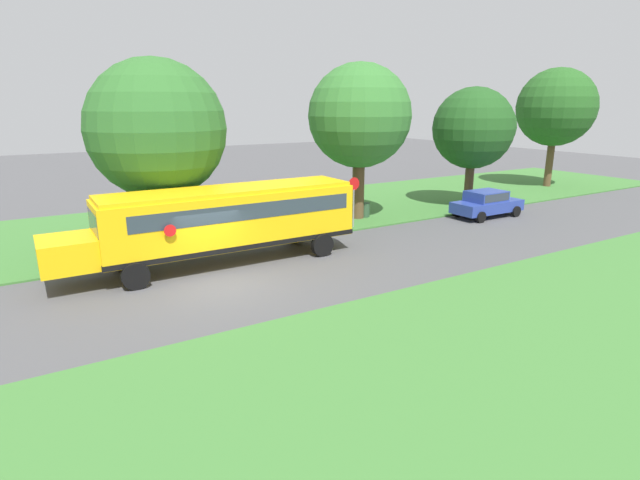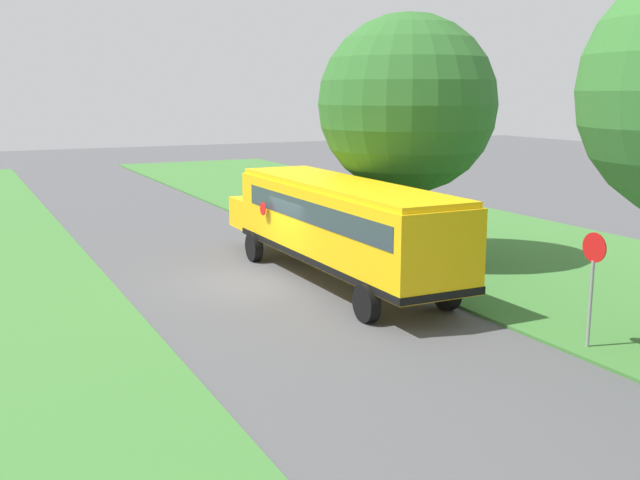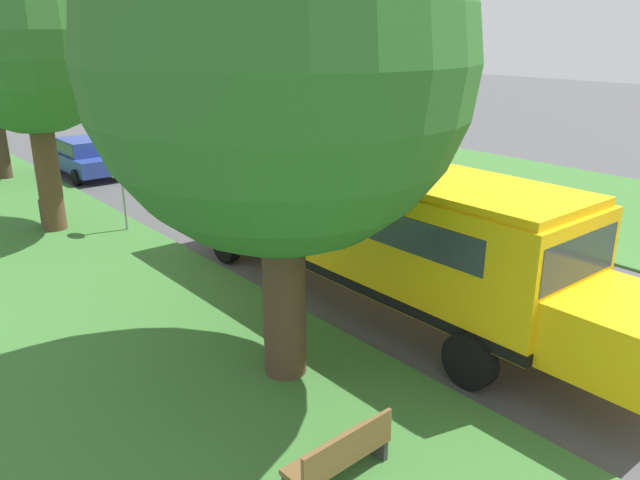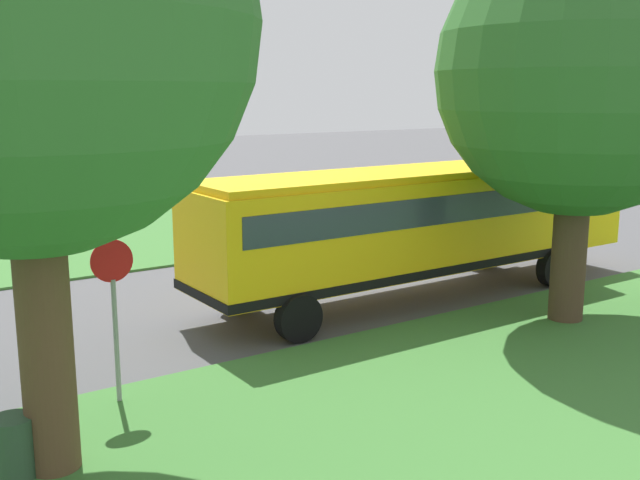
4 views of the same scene
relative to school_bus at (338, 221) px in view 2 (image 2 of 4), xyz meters
name	(u,v)px [view 2 (image 2 of 4)]	position (x,y,z in m)	size (l,w,h in m)	color
ground_plane	(254,282)	(2.36, -1.14, -1.92)	(120.00, 120.00, 0.00)	#4C4C4F
grass_verge	(507,251)	(-7.64, -1.14, -1.88)	(12.00, 80.00, 0.08)	#3D7533
school_bus	(338,221)	(0.00, 0.00, 0.00)	(2.85, 12.42, 3.16)	yellow
oak_tree_beside_bus	(409,103)	(-3.48, -1.51, 3.51)	(6.03, 6.03, 8.42)	#4C3826
stop_sign	(592,276)	(-2.24, 8.05, -0.19)	(0.08, 0.68, 2.74)	gray
park_bench	(390,232)	(-4.58, -4.35, -1.45)	(1.62, 0.57, 0.92)	brown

